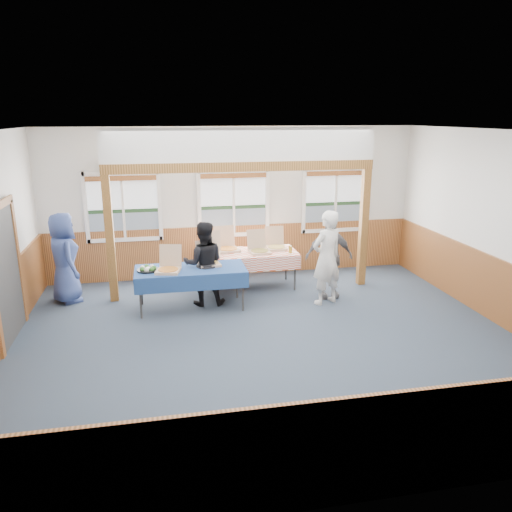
{
  "coord_description": "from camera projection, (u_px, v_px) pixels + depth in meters",
  "views": [
    {
      "loc": [
        -1.59,
        -7.02,
        3.43
      ],
      "look_at": [
        0.0,
        1.0,
        1.1
      ],
      "focal_mm": 35.0,
      "sensor_mm": 36.0,
      "label": 1
    }
  ],
  "objects": [
    {
      "name": "floor",
      "position": [
        268.0,
        340.0,
        7.86
      ],
      "size": [
        8.0,
        8.0,
        0.0
      ],
      "primitive_type": "plane",
      "color": "#293843",
      "rests_on": "ground"
    },
    {
      "name": "ceiling",
      "position": [
        270.0,
        132.0,
        6.99
      ],
      "size": [
        8.0,
        8.0,
        0.0
      ],
      "primitive_type": "plane",
      "rotation": [
        3.14,
        0.0,
        0.0
      ],
      "color": "white",
      "rests_on": "wall_back"
    },
    {
      "name": "wall_back",
      "position": [
        233.0,
        203.0,
        10.73
      ],
      "size": [
        8.0,
        0.0,
        8.0
      ],
      "primitive_type": "plane",
      "rotation": [
        1.57,
        0.0,
        0.0
      ],
      "color": "silver",
      "rests_on": "floor"
    },
    {
      "name": "wall_front",
      "position": [
        361.0,
        344.0,
        4.12
      ],
      "size": [
        8.0,
        0.0,
        8.0
      ],
      "primitive_type": "plane",
      "rotation": [
        -1.57,
        0.0,
        0.0
      ],
      "color": "silver",
      "rests_on": "floor"
    },
    {
      "name": "wall_right",
      "position": [
        507.0,
        230.0,
        8.17
      ],
      "size": [
        0.0,
        8.0,
        8.0
      ],
      "primitive_type": "plane",
      "rotation": [
        1.57,
        0.0,
        -1.57
      ],
      "color": "silver",
      "rests_on": "floor"
    },
    {
      "name": "wainscot_back",
      "position": [
        234.0,
        250.0,
        10.99
      ],
      "size": [
        7.98,
        0.05,
        1.1
      ],
      "primitive_type": "cube",
      "color": "brown",
      "rests_on": "floor"
    },
    {
      "name": "wainscot_front",
      "position": [
        354.0,
        451.0,
        4.43
      ],
      "size": [
        7.98,
        0.05,
        1.1
      ],
      "primitive_type": "cube",
      "color": "brown",
      "rests_on": "floor"
    },
    {
      "name": "wainscot_right",
      "position": [
        497.0,
        291.0,
        8.45
      ],
      "size": [
        0.05,
        6.98,
        1.1
      ],
      "primitive_type": "cube",
      "color": "brown",
      "rests_on": "floor"
    },
    {
      "name": "cased_opening",
      "position": [
        5.0,
        275.0,
        7.68
      ],
      "size": [
        0.06,
        1.3,
        2.1
      ],
      "primitive_type": "cube",
      "color": "#2F2F2F",
      "rests_on": "wall_left"
    },
    {
      "name": "window_left",
      "position": [
        123.0,
        203.0,
        10.23
      ],
      "size": [
        1.56,
        0.1,
        1.46
      ],
      "color": "white",
      "rests_on": "wall_back"
    },
    {
      "name": "window_mid",
      "position": [
        234.0,
        199.0,
        10.66
      ],
      "size": [
        1.56,
        0.1,
        1.46
      ],
      "color": "white",
      "rests_on": "wall_back"
    },
    {
      "name": "window_right",
      "position": [
        336.0,
        196.0,
        11.09
      ],
      "size": [
        1.56,
        0.1,
        1.46
      ],
      "color": "white",
      "rests_on": "wall_back"
    },
    {
      "name": "post_left",
      "position": [
        110.0,
        239.0,
        9.24
      ],
      "size": [
        0.15,
        0.15,
        2.4
      ],
      "primitive_type": "cube",
      "color": "brown",
      "rests_on": "floor"
    },
    {
      "name": "post_right",
      "position": [
        364.0,
        228.0,
        10.17
      ],
      "size": [
        0.15,
        0.15,
        2.4
      ],
      "primitive_type": "cube",
      "color": "brown",
      "rests_on": "floor"
    },
    {
      "name": "cross_beam",
      "position": [
        242.0,
        167.0,
        9.35
      ],
      "size": [
        5.15,
        0.18,
        0.18
      ],
      "primitive_type": "cube",
      "color": "brown",
      "rests_on": "post_left"
    },
    {
      "name": "table_left",
      "position": [
        191.0,
        271.0,
        9.01
      ],
      "size": [
        2.0,
        0.92,
        0.76
      ],
      "rotation": [
        0.0,
        0.0,
        -0.03
      ],
      "color": "#2F2F2F",
      "rests_on": "floor"
    },
    {
      "name": "table_right",
      "position": [
        246.0,
        255.0,
        10.07
      ],
      "size": [
        2.1,
        1.05,
        0.76
      ],
      "rotation": [
        0.0,
        0.0,
        0.08
      ],
      "color": "#2F2F2F",
      "rests_on": "floor"
    },
    {
      "name": "pizza_box_a",
      "position": [
        169.0,
        268.0,
        8.8
      ],
      "size": [
        0.5,
        0.57,
        0.44
      ],
      "rotation": [
        0.0,
        0.0,
        -0.24
      ],
      "color": "tan",
      "rests_on": "table_left"
    },
    {
      "name": "pizza_box_b",
      "position": [
        208.0,
        261.0,
        9.19
      ],
      "size": [
        0.45,
        0.52,
        0.42
      ],
      "rotation": [
        0.0,
        0.0,
        0.15
      ],
      "color": "tan",
      "rests_on": "table_left"
    },
    {
      "name": "pizza_box_c",
      "position": [
        210.0,
        252.0,
        9.8
      ],
      "size": [
        0.48,
        0.56,
        0.45
      ],
      "rotation": [
        0.0,
        0.0,
        -0.15
      ],
      "color": "tan",
      "rests_on": "table_right"
    },
    {
      "name": "pizza_box_d",
      "position": [
        227.0,
        247.0,
        10.15
      ],
      "size": [
        0.5,
        0.58,
        0.47
      ],
      "rotation": [
        0.0,
        0.0,
        0.16
      ],
      "color": "tan",
      "rests_on": "table_right"
    },
    {
      "name": "pizza_box_e",
      "position": [
        259.0,
        249.0,
        10.01
      ],
      "size": [
        0.43,
        0.51,
        0.43
      ],
      "rotation": [
        0.0,
        0.0,
        0.09
      ],
      "color": "tan",
      "rests_on": "table_right"
    },
    {
      "name": "pizza_box_f",
      "position": [
        276.0,
        246.0,
        10.29
      ],
      "size": [
        0.41,
        0.49,
        0.43
      ],
      "rotation": [
        0.0,
        0.0,
        -0.03
      ],
      "color": "tan",
      "rests_on": "table_right"
    },
    {
      "name": "veggie_tray",
      "position": [
        148.0,
        269.0,
        8.84
      ],
      "size": [
        0.39,
        0.39,
        0.09
      ],
      "color": "black",
      "rests_on": "table_left"
    },
    {
      "name": "drink_glass",
      "position": [
        290.0,
        249.0,
        9.96
      ],
      "size": [
        0.07,
        0.07,
        0.15
      ],
      "primitive_type": "cylinder",
      "color": "olive",
      "rests_on": "table_right"
    },
    {
      "name": "woman_white",
      "position": [
        327.0,
        258.0,
        9.18
      ],
      "size": [
        0.76,
        0.64,
        1.77
      ],
      "primitive_type": "imported",
      "rotation": [
        0.0,
        0.0,
        3.54
      ],
      "color": "silver",
      "rests_on": "floor"
    },
    {
      "name": "woman_black",
      "position": [
        204.0,
        264.0,
        9.18
      ],
      "size": [
        0.82,
        0.67,
        1.57
      ],
      "primitive_type": "imported",
      "rotation": [
        0.0,
        0.0,
        3.04
      ],
      "color": "black",
      "rests_on": "floor"
    },
    {
      "name": "man_blue",
      "position": [
        64.0,
        258.0,
        9.29
      ],
      "size": [
        0.84,
        0.99,
        1.71
      ],
      "primitive_type": "imported",
      "rotation": [
        0.0,
        0.0,
        2.0
      ],
      "color": "#344784",
      "rests_on": "floor"
    },
    {
      "name": "person_grey",
      "position": [
        329.0,
        257.0,
        9.55
      ],
      "size": [
        0.94,
        0.41,
        1.59
      ],
      "primitive_type": "imported",
      "rotation": [
        0.0,
        0.0,
        -0.02
      ],
      "color": "slate",
      "rests_on": "floor"
    }
  ]
}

